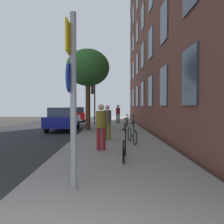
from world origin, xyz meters
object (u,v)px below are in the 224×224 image
(sign_post, at_px, (72,88))
(traffic_light, at_px, (93,97))
(pedestrian_0, at_px, (101,124))
(car_1, at_px, (78,114))
(bicycle_2, at_px, (125,128))
(car_0, at_px, (63,119))
(bicycle_0, at_px, (124,147))
(bicycle_1, at_px, (132,135))
(bicycle_3, at_px, (133,124))
(bicycle_4, at_px, (127,121))
(tree_near, at_px, (88,68))
(pedestrian_2, at_px, (118,113))
(pedestrian_1, at_px, (107,120))

(sign_post, distance_m, traffic_light, 15.98)
(pedestrian_0, distance_m, car_1, 17.35)
(bicycle_2, height_order, car_0, car_0)
(bicycle_0, height_order, bicycle_1, bicycle_0)
(bicycle_1, xyz_separation_m, bicycle_3, (0.66, 6.00, 0.03))
(bicycle_2, xyz_separation_m, bicycle_4, (0.56, 6.00, 0.00))
(sign_post, relative_size, bicycle_2, 1.99)
(tree_near, height_order, pedestrian_2, tree_near)
(car_1, bearing_deg, bicycle_3, -61.34)
(bicycle_2, distance_m, pedestrian_1, 2.29)
(car_0, bearing_deg, tree_near, -18.72)
(bicycle_1, relative_size, car_0, 0.37)
(pedestrian_1, bearing_deg, car_1, 103.39)
(bicycle_2, distance_m, pedestrian_0, 4.72)
(sign_post, relative_size, traffic_light, 0.96)
(bicycle_0, relative_size, pedestrian_1, 1.00)
(pedestrian_2, relative_size, car_1, 0.43)
(bicycle_1, distance_m, pedestrian_2, 11.54)
(tree_near, bearing_deg, bicycle_2, -47.93)
(tree_near, distance_m, pedestrian_1, 5.78)
(pedestrian_0, height_order, pedestrian_1, pedestrian_0)
(sign_post, relative_size, car_1, 0.85)
(bicycle_0, distance_m, pedestrian_2, 14.53)
(sign_post, bearing_deg, car_1, 97.78)
(pedestrian_0, xyz_separation_m, pedestrian_2, (1.06, 13.05, 0.04))
(tree_near, relative_size, car_0, 1.25)
(traffic_light, xyz_separation_m, car_0, (-1.81, -4.34, -1.70))
(bicycle_3, distance_m, bicycle_4, 3.01)
(pedestrian_1, bearing_deg, bicycle_1, -42.91)
(traffic_light, bearing_deg, bicycle_4, -28.21)
(bicycle_4, xyz_separation_m, car_0, (-4.71, -2.78, 0.35))
(bicycle_3, bearing_deg, pedestrian_2, 99.10)
(bicycle_2, bearing_deg, pedestrian_2, 90.83)
(pedestrian_2, bearing_deg, bicycle_2, -89.17)
(bicycle_4, xyz_separation_m, pedestrian_0, (-1.74, -10.53, 0.58))
(sign_post, bearing_deg, pedestrian_0, 84.14)
(bicycle_2, height_order, pedestrian_1, pedestrian_1)
(bicycle_3, bearing_deg, sign_post, -101.61)
(traffic_light, relative_size, car_0, 0.81)
(sign_post, bearing_deg, bicycle_0, 64.23)
(pedestrian_0, bearing_deg, sign_post, -95.86)
(bicycle_3, bearing_deg, bicycle_1, -96.30)
(bicycle_3, distance_m, car_0, 4.93)
(tree_near, bearing_deg, pedestrian_2, 69.32)
(sign_post, bearing_deg, bicycle_2, 79.34)
(traffic_light, relative_size, pedestrian_0, 2.12)
(car_0, relative_size, car_1, 1.09)
(bicycle_3, xyz_separation_m, bicycle_4, (-0.20, 3.00, -0.01))
(sign_post, xyz_separation_m, bicycle_0, (1.16, 2.40, -1.57))
(car_0, distance_m, car_1, 9.30)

